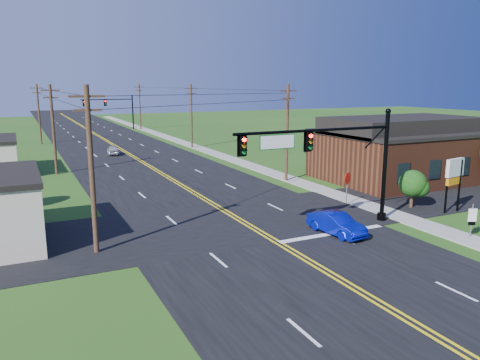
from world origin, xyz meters
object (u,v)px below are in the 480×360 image
signal_mast_far (111,107)px  route_sign (472,218)px  blue_car (336,224)px  stop_sign (347,182)px  signal_mast_main (330,155)px

signal_mast_far → route_sign: 77.50m
blue_car → route_sign: size_ratio=1.92×
stop_sign → signal_mast_far: bearing=72.7°
route_sign → stop_sign: (-1.84, 9.34, 0.61)m
signal_mast_far → blue_car: (-0.28, -73.16, -3.88)m
route_sign → signal_mast_far: bearing=118.4°
signal_mast_far → stop_sign: (4.72, -67.81, -2.71)m
blue_car → route_sign: (6.84, -3.98, 0.56)m
signal_mast_far → route_sign: signal_mast_far is taller
signal_mast_main → stop_sign: (4.82, 4.19, -2.92)m
signal_mast_main → signal_mast_far: size_ratio=1.03×
signal_mast_main → route_sign: 9.13m
blue_car → stop_sign: (5.00, 5.35, 1.17)m
signal_mast_far → stop_sign: size_ratio=4.32×
route_sign → stop_sign: size_ratio=0.83×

